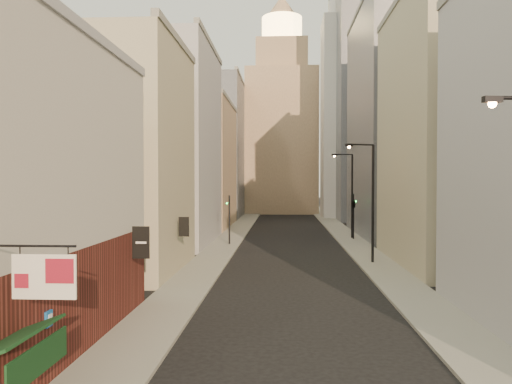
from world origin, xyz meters
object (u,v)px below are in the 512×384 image
object	(u,v)px
clock_tower	(282,125)
traffic_light_left	(229,211)
streetlamp_mid	(370,196)
streetlamp_far	(350,190)
white_tower	(345,110)
traffic_light_right	(354,204)

from	to	relation	value
clock_tower	traffic_light_left	size ratio (longest dim) A/B	8.98
streetlamp_mid	traffic_light_left	xyz separation A→B (m)	(-12.02, 10.32, -1.87)
streetlamp_far	streetlamp_mid	bearing A→B (deg)	-106.59
clock_tower	traffic_light_left	xyz separation A→B (m)	(-5.03, -51.66, -14.21)
clock_tower	streetlamp_mid	distance (m)	63.58
white_tower	traffic_light_right	xyz separation A→B (m)	(-3.10, -32.53, -14.68)
clock_tower	streetlamp_far	bearing A→B (deg)	-80.45
white_tower	streetlamp_mid	distance (m)	49.95
white_tower	streetlamp_mid	world-z (taller)	white_tower
clock_tower	traffic_light_right	world-z (taller)	clock_tower
white_tower	streetlamp_far	world-z (taller)	white_tower
white_tower	traffic_light_left	world-z (taller)	white_tower
white_tower	traffic_light_right	world-z (taller)	white_tower
clock_tower	streetlamp_far	distance (m)	47.73
streetlamp_mid	traffic_light_left	size ratio (longest dim) A/B	1.85
white_tower	streetlamp_far	xyz separation A→B (m)	(-3.34, -31.48, -13.25)
streetlamp_mid	streetlamp_far	bearing A→B (deg)	68.01
streetlamp_mid	traffic_light_left	bearing A→B (deg)	119.66
white_tower	traffic_light_left	bearing A→B (deg)	-113.06
white_tower	streetlamp_mid	xyz separation A→B (m)	(-4.00, -47.98, -13.31)
streetlamp_far	traffic_light_left	bearing A→B (deg)	-168.34
streetlamp_mid	white_tower	bearing A→B (deg)	65.52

